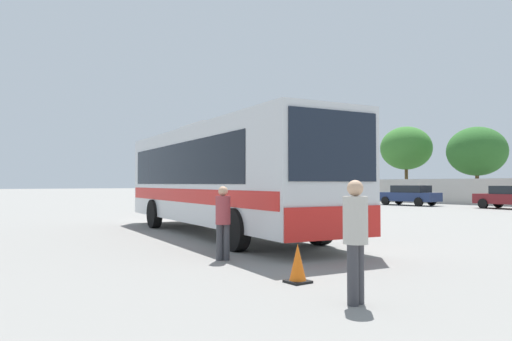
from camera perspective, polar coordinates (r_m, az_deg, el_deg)
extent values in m
plane|color=gray|center=(23.06, 19.54, -5.52)|extent=(300.00, 300.00, 0.00)
cube|color=silver|center=(15.42, -4.18, -0.52)|extent=(11.98, 3.91, 2.93)
cube|color=black|center=(15.97, -5.04, 0.70)|extent=(9.88, 3.69, 1.29)
cube|color=red|center=(15.42, -4.18, -2.92)|extent=(11.74, 3.90, 0.41)
cube|color=#19212D|center=(10.35, 9.28, 2.92)|extent=(0.31, 2.28, 1.52)
cube|color=red|center=(10.35, 9.34, -6.17)|extent=(0.35, 2.49, 0.70)
cube|color=#B2B2B2|center=(16.33, -5.43, 4.99)|extent=(2.35, 1.65, 0.24)
cylinder|color=black|center=(12.90, 7.53, -6.48)|extent=(1.07, 0.42, 1.04)
cylinder|color=black|center=(11.65, -2.36, -7.02)|extent=(1.07, 0.42, 1.04)
cylinder|color=black|center=(18.90, -4.80, -4.92)|extent=(1.07, 0.42, 1.04)
cylinder|color=black|center=(18.07, -11.97, -5.04)|extent=(1.07, 0.42, 1.04)
cylinder|color=#38383D|center=(10.32, -3.54, -8.50)|extent=(0.14, 0.14, 0.76)
cylinder|color=#38383D|center=(10.32, -4.34, -8.50)|extent=(0.14, 0.14, 0.76)
cylinder|color=#99383D|center=(10.26, -3.93, -4.71)|extent=(0.43, 0.43, 0.60)
sphere|color=tan|center=(10.25, -3.93, -2.45)|extent=(0.21, 0.21, 0.21)
cylinder|color=#38383D|center=(6.82, 12.07, -11.84)|extent=(0.15, 0.15, 0.81)
cylinder|color=#38383D|center=(6.69, 11.41, -12.05)|extent=(0.15, 0.15, 0.81)
cylinder|color=#B7B2A8|center=(6.66, 11.71, -5.78)|extent=(0.41, 0.41, 0.64)
sphere|color=tan|center=(6.65, 11.69, -2.06)|extent=(0.22, 0.22, 0.22)
cylinder|color=gray|center=(24.07, -8.00, -3.11)|extent=(0.05, 0.05, 1.94)
cone|color=pink|center=(24.07, -7.99, -1.46)|extent=(2.39, 2.39, 0.66)
cube|color=brown|center=(24.11, -8.01, -4.99)|extent=(0.44, 0.44, 0.36)
cylinder|color=gray|center=(28.04, -6.29, -2.88)|extent=(0.05, 0.05, 1.95)
cone|color=red|center=(28.04, -6.28, -1.33)|extent=(1.93, 1.93, 0.53)
cube|color=brown|center=(28.07, -6.29, -4.51)|extent=(0.46, 0.46, 0.36)
cube|color=slate|center=(41.87, 11.44, -2.91)|extent=(4.43, 1.87, 0.61)
cube|color=black|center=(42.01, 11.22, -2.15)|extent=(2.45, 1.69, 0.50)
cylinder|color=black|center=(41.63, 13.66, -3.32)|extent=(0.64, 0.23, 0.64)
cylinder|color=black|center=(40.31, 12.02, -3.39)|extent=(0.64, 0.23, 0.64)
cylinder|color=black|center=(43.46, 10.91, -3.26)|extent=(0.64, 0.23, 0.64)
cylinder|color=black|center=(42.19, 9.27, -3.32)|extent=(0.64, 0.23, 0.64)
cube|color=navy|center=(37.76, 17.62, -2.99)|extent=(4.65, 2.18, 0.65)
cube|color=black|center=(37.63, 17.90, -2.09)|extent=(2.61, 1.86, 0.53)
cylinder|color=black|center=(37.81, 15.12, -3.49)|extent=(0.66, 0.27, 0.64)
cylinder|color=black|center=(39.27, 16.60, -3.41)|extent=(0.66, 0.27, 0.64)
cylinder|color=black|center=(36.28, 18.74, -3.55)|extent=(0.66, 0.27, 0.64)
cylinder|color=black|center=(37.80, 20.14, -3.45)|extent=(0.66, 0.27, 0.64)
cube|color=maroon|center=(34.84, 27.85, -3.01)|extent=(4.11, 1.96, 0.64)
cube|color=black|center=(34.73, 28.13, -2.05)|extent=(2.28, 1.74, 0.52)
cylinder|color=black|center=(34.73, 25.34, -3.57)|extent=(0.65, 0.24, 0.64)
cylinder|color=black|center=(36.24, 26.82, -3.46)|extent=(0.65, 0.24, 0.64)
cylinder|color=brown|center=(49.14, 17.42, -1.43)|extent=(0.32, 0.32, 3.37)
ellipsoid|color=#38752D|center=(49.26, 17.38, 2.55)|extent=(4.95, 4.95, 4.21)
cylinder|color=brown|center=(45.51, 24.77, -1.78)|extent=(0.32, 0.32, 2.68)
ellipsoid|color=#2D6628|center=(45.59, 24.72, 2.09)|extent=(4.98, 4.98, 4.23)
cube|color=black|center=(8.11, 4.98, -12.99)|extent=(0.36, 0.36, 0.04)
cone|color=orange|center=(8.05, 4.97, -10.76)|extent=(0.28, 0.28, 0.60)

